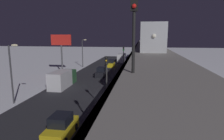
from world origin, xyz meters
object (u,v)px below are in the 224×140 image
at_px(traffic_light_near, 107,76).
at_px(commercial_billboard, 61,44).
at_px(rail_signal, 134,19).
at_px(delivery_van, 63,79).
at_px(traffic_light_mid, 123,57).
at_px(sedan_black, 101,73).
at_px(sedan_yellow, 61,128).
at_px(subway_train, 148,36).
at_px(box_truck, 122,58).
at_px(sedan_yellow_2, 111,64).

height_order(traffic_light_near, commercial_billboard, commercial_billboard).
bearing_deg(commercial_billboard, rail_signal, 118.80).
height_order(delivery_van, traffic_light_mid, traffic_light_mid).
relative_size(rail_signal, delivery_van, 0.54).
bearing_deg(sedan_black, traffic_light_near, -76.33).
bearing_deg(delivery_van, sedan_yellow, 112.39).
xyz_separation_m(rail_signal, traffic_light_near, (3.42, -11.01, -5.29)).
xyz_separation_m(delivery_van, commercial_billboard, (5.05, -11.82, 5.48)).
bearing_deg(subway_train, sedan_yellow, 72.44).
height_order(sedan_yellow, box_truck, box_truck).
bearing_deg(sedan_yellow, delivery_van, 112.39).
xyz_separation_m(sedan_yellow, commercial_billboard, (11.65, -27.83, 6.04)).
bearing_deg(sedan_yellow, rail_signal, -37.51).
bearing_deg(delivery_van, rail_signal, 121.76).
bearing_deg(sedan_black, traffic_light_mid, 10.51).
bearing_deg(commercial_billboard, sedan_yellow_2, -131.83).
bearing_deg(delivery_van, sedan_black, -116.90).
height_order(subway_train, commercial_billboard, subway_train).
relative_size(sedan_yellow_2, commercial_billboard, 0.46).
bearing_deg(traffic_light_mid, sedan_black, 10.51).
height_order(box_truck, traffic_light_mid, traffic_light_mid).
xyz_separation_m(traffic_light_near, commercial_billboard, (14.55, -21.68, 2.63)).
distance_m(sedan_yellow, traffic_light_near, 7.61).
bearing_deg(delivery_van, traffic_light_near, 133.93).
bearing_deg(traffic_light_mid, commercial_billboard, -5.81).
bearing_deg(sedan_yellow, traffic_light_mid, 83.72).
distance_m(rail_signal, commercial_billboard, 37.39).
relative_size(subway_train, traffic_light_near, 5.76).
height_order(traffic_light_near, traffic_light_mid, same).
bearing_deg(box_truck, sedan_yellow, 89.77).
bearing_deg(sedan_yellow, traffic_light_near, 64.78).
xyz_separation_m(sedan_yellow, sedan_yellow_2, (1.80, -38.84, 0.01)).
height_order(rail_signal, traffic_light_mid, rail_signal).
height_order(subway_train, sedan_black, subway_train).
xyz_separation_m(sedan_yellow_2, traffic_light_near, (-4.70, 32.68, 3.40)).
distance_m(sedan_black, traffic_light_mid, 5.87).
height_order(rail_signal, delivery_van, rail_signal).
bearing_deg(subway_train, sedan_yellow_2, -54.21).
xyz_separation_m(subway_train, traffic_light_mid, (5.09, -1.09, -4.34)).
height_order(rail_signal, sedan_yellow, rail_signal).
distance_m(traffic_light_near, traffic_light_mid, 20.20).
bearing_deg(commercial_billboard, delivery_van, 113.14).
xyz_separation_m(box_truck, delivery_van, (6.80, 33.26, 0.00)).
relative_size(sedan_black, traffic_light_near, 0.72).
distance_m(sedan_black, commercial_billboard, 11.79).
relative_size(subway_train, delivery_van, 4.98).
relative_size(sedan_yellow_2, traffic_light_near, 0.65).
xyz_separation_m(sedan_black, sedan_yellow_2, (0.00, -13.36, 0.00)).
bearing_deg(traffic_light_near, commercial_billboard, -56.13).
relative_size(sedan_yellow, commercial_billboard, 0.47).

